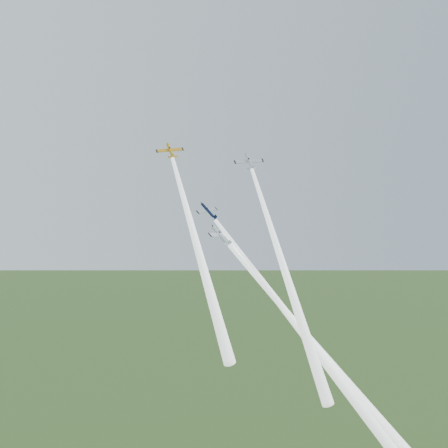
% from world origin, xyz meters
% --- Properties ---
extents(plane_yellow, '(7.77, 7.48, 6.39)m').
position_xyz_m(plane_yellow, '(-7.31, 7.39, 110.25)').
color(plane_yellow, orange).
extents(smoke_trail_yellow, '(12.82, 43.07, 41.68)m').
position_xyz_m(smoke_trail_yellow, '(-13.03, -15.40, 88.01)').
color(smoke_trail_yellow, white).
extents(plane_navy, '(8.45, 6.99, 6.31)m').
position_xyz_m(plane_navy, '(-1.91, -2.05, 95.07)').
color(plane_navy, '#0C1535').
extents(smoke_trail_navy, '(15.30, 50.13, 48.70)m').
position_xyz_m(smoke_trail_navy, '(5.07, -28.35, 69.32)').
color(smoke_trail_navy, white).
extents(plane_silver_right, '(9.41, 9.08, 7.05)m').
position_xyz_m(plane_silver_right, '(14.16, 3.42, 108.29)').
color(plane_silver_right, silver).
extents(smoke_trail_silver_right, '(18.78, 47.80, 47.43)m').
position_xyz_m(smoke_trail_silver_right, '(5.29, -21.58, 83.18)').
color(smoke_trail_silver_right, white).
extents(plane_silver_low, '(9.46, 8.91, 6.25)m').
position_xyz_m(plane_silver_low, '(-2.05, -7.80, 89.28)').
color(plane_silver_low, silver).
extents(smoke_trail_silver_low, '(21.18, 44.61, 45.35)m').
position_xyz_m(smoke_trail_silver_low, '(8.16, -31.10, 65.20)').
color(smoke_trail_silver_low, white).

